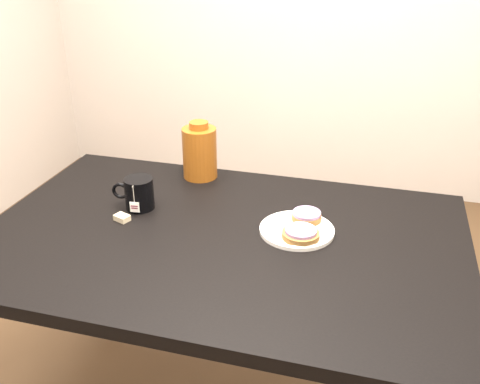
# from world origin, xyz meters

# --- Properties ---
(table) EXTENTS (1.40, 0.90, 0.75)m
(table) POSITION_xyz_m (0.00, 0.00, 0.67)
(table) COLOR black
(table) RESTS_ON ground_plane
(plate) EXTENTS (0.22, 0.22, 0.02)m
(plate) POSITION_xyz_m (0.21, 0.07, 0.76)
(plate) COLOR white
(plate) RESTS_ON table
(bagel_back) EXTENTS (0.12, 0.12, 0.03)m
(bagel_back) POSITION_xyz_m (0.23, 0.13, 0.78)
(bagel_back) COLOR brown
(bagel_back) RESTS_ON plate
(bagel_front) EXTENTS (0.13, 0.13, 0.03)m
(bagel_front) POSITION_xyz_m (0.23, 0.02, 0.77)
(bagel_front) COLOR brown
(bagel_front) RESTS_ON plate
(mug) EXTENTS (0.14, 0.10, 0.10)m
(mug) POSITION_xyz_m (-0.30, 0.09, 0.80)
(mug) COLOR black
(mug) RESTS_ON table
(teabag_pouch) EXTENTS (0.05, 0.05, 0.02)m
(teabag_pouch) POSITION_xyz_m (-0.32, -0.00, 0.76)
(teabag_pouch) COLOR #C6B793
(teabag_pouch) RESTS_ON table
(bagel_package) EXTENTS (0.16, 0.16, 0.20)m
(bagel_package) POSITION_xyz_m (-0.19, 0.37, 0.84)
(bagel_package) COLOR #642F0D
(bagel_package) RESTS_ON table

